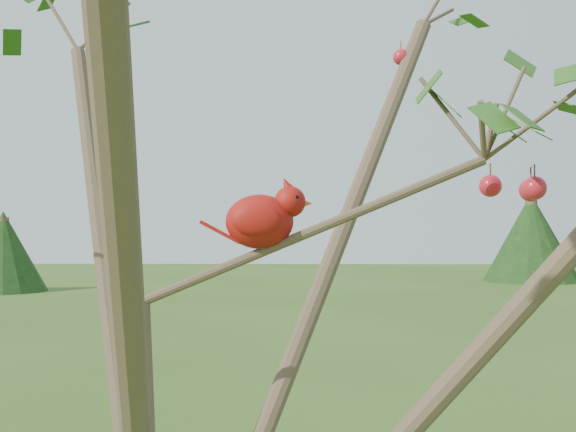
# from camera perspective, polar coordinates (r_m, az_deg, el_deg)

# --- Properties ---
(crabapple_tree) EXTENTS (2.35, 2.05, 2.95)m
(crabapple_tree) POSITION_cam_1_polar(r_m,az_deg,el_deg) (1.18, -9.34, 0.91)
(crabapple_tree) COLOR #483627
(crabapple_tree) RESTS_ON ground
(cardinal) EXTENTS (0.20, 0.10, 0.14)m
(cardinal) POSITION_cam_1_polar(r_m,az_deg,el_deg) (1.27, -1.96, -0.22)
(cardinal) COLOR #A2190D
(cardinal) RESTS_ON ground
(distant_trees) EXTENTS (39.75, 13.56, 3.40)m
(distant_trees) POSITION_cam_1_polar(r_m,az_deg,el_deg) (24.14, 6.18, -2.36)
(distant_trees) COLOR #483627
(distant_trees) RESTS_ON ground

